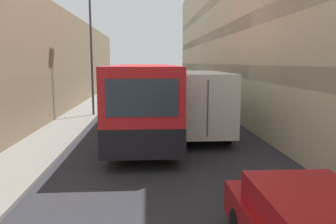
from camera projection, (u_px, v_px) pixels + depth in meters
ground_plane at (160, 129)px, 15.82m from camera, size 150.00×150.00×0.00m
sidewalk_left at (63, 130)px, 15.53m from camera, size 2.09×60.00×0.11m
building_left_shopfront at (12, 68)px, 14.96m from camera, size 2.40×60.00×6.50m
building_right_apartment at (274, 14)px, 15.32m from camera, size 2.40×60.00×10.98m
bus at (144, 97)px, 14.94m from camera, size 2.53×11.61×3.09m
box_truck at (193, 98)px, 15.27m from camera, size 2.36×7.72×2.79m
street_lamp at (90, 26)px, 18.82m from camera, size 0.36×0.80×7.58m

